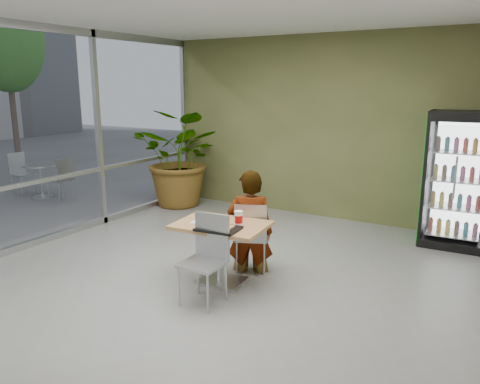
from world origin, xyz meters
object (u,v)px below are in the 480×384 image
at_px(chair_near, 207,251).
at_px(cafeteria_tray, 218,229).
at_px(potted_plant, 182,158).
at_px(dining_table, 221,241).
at_px(beverage_fridge, 457,180).
at_px(chair_far, 251,232).
at_px(seated_woman, 250,232).
at_px(soda_cup, 239,218).

xyz_separation_m(chair_near, cafeteria_tray, (-0.01, 0.24, 0.19)).
distance_m(chair_near, potted_plant, 4.27).
distance_m(dining_table, beverage_fridge, 3.68).
xyz_separation_m(dining_table, chair_far, (0.13, 0.49, -0.00)).
bearing_deg(cafeteria_tray, chair_far, 87.80).
relative_size(chair_near, cafeteria_tray, 2.06).
bearing_deg(seated_woman, chair_near, 67.23).
bearing_deg(potted_plant, seated_woman, -38.53).
relative_size(dining_table, chair_near, 1.16).
bearing_deg(soda_cup, dining_table, -167.59).
bearing_deg(chair_far, soda_cup, 76.46).
distance_m(soda_cup, beverage_fridge, 3.49).
distance_m(chair_far, seated_woman, 0.06).
height_order(chair_far, chair_near, chair_near).
relative_size(seated_woman, soda_cup, 9.48).
relative_size(soda_cup, potted_plant, 0.09).
bearing_deg(beverage_fridge, soda_cup, -126.92).
xyz_separation_m(dining_table, seated_woman, (0.09, 0.53, -0.03)).
relative_size(chair_near, soda_cup, 5.70).
distance_m(chair_far, chair_near, 0.94).
xyz_separation_m(seated_woman, beverage_fridge, (2.11, 2.38, 0.48)).
bearing_deg(soda_cup, seated_woman, 104.12).
bearing_deg(potted_plant, chair_near, -48.74).
bearing_deg(soda_cup, potted_plant, 137.13).
bearing_deg(potted_plant, soda_cup, -42.87).
distance_m(chair_far, beverage_fridge, 3.22).
height_order(soda_cup, cafeteria_tray, soda_cup).
xyz_separation_m(chair_near, potted_plant, (-2.81, 3.20, 0.38)).
distance_m(chair_far, potted_plant, 3.64).
relative_size(chair_near, seated_woman, 0.60).
bearing_deg(soda_cup, chair_near, -101.20).
height_order(dining_table, beverage_fridge, beverage_fridge).
bearing_deg(dining_table, chair_far, 74.99).
height_order(dining_table, chair_near, chair_near).
xyz_separation_m(dining_table, chair_near, (0.11, -0.45, 0.03)).
xyz_separation_m(seated_woman, soda_cup, (0.12, -0.48, 0.32)).
height_order(chair_far, soda_cup, soda_cup).
height_order(cafeteria_tray, potted_plant, potted_plant).
height_order(soda_cup, beverage_fridge, beverage_fridge).
bearing_deg(soda_cup, beverage_fridge, 55.22).
xyz_separation_m(chair_far, cafeteria_tray, (-0.03, -0.71, 0.23)).
relative_size(beverage_fridge, potted_plant, 1.05).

